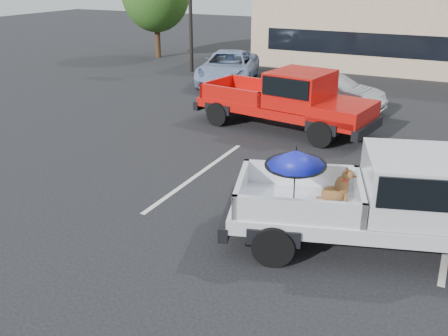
{
  "coord_description": "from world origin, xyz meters",
  "views": [
    {
      "loc": [
        2.83,
        -8.36,
        4.93
      ],
      "look_at": [
        -1.17,
        -0.22,
        1.3
      ],
      "focal_mm": 40.0,
      "sensor_mm": 36.0,
      "label": 1
    }
  ],
  "objects_px": {
    "silver_sedan": "(326,92)",
    "silver_pickup": "(397,198)",
    "red_pickup": "(295,98)",
    "blue_suv": "(228,67)"
  },
  "relations": [
    {
      "from": "silver_pickup",
      "to": "red_pickup",
      "type": "distance_m",
      "value": 7.46
    },
    {
      "from": "silver_sedan",
      "to": "red_pickup",
      "type": "bearing_deg",
      "value": -178.26
    },
    {
      "from": "red_pickup",
      "to": "blue_suv",
      "type": "height_order",
      "value": "red_pickup"
    },
    {
      "from": "silver_pickup",
      "to": "blue_suv",
      "type": "height_order",
      "value": "silver_pickup"
    },
    {
      "from": "blue_suv",
      "to": "red_pickup",
      "type": "bearing_deg",
      "value": -63.76
    },
    {
      "from": "silver_pickup",
      "to": "blue_suv",
      "type": "relative_size",
      "value": 1.17
    },
    {
      "from": "silver_pickup",
      "to": "blue_suv",
      "type": "bearing_deg",
      "value": 110.54
    },
    {
      "from": "silver_pickup",
      "to": "silver_sedan",
      "type": "bearing_deg",
      "value": 95.48
    },
    {
      "from": "red_pickup",
      "to": "blue_suv",
      "type": "relative_size",
      "value": 1.2
    },
    {
      "from": "silver_sedan",
      "to": "silver_pickup",
      "type": "bearing_deg",
      "value": -150.8
    }
  ]
}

